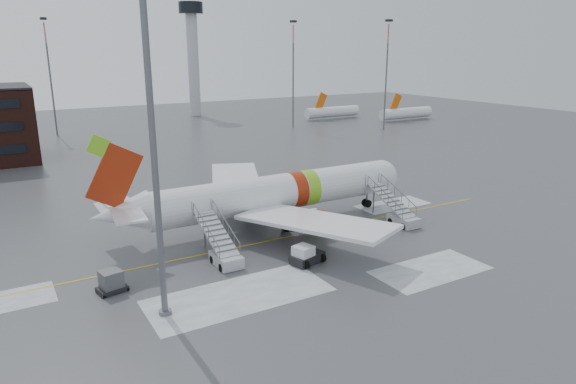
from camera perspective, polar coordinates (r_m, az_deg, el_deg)
ground at (r=50.60m, az=-4.11°, el=-5.37°), size 260.00×260.00×0.00m
airliner at (r=53.71m, az=-1.96°, el=-0.24°), size 35.03×32.97×11.18m
airstair_fwd at (r=56.09m, az=12.23°, el=-2.41°), size 2.05×7.70×3.48m
airstair_aft at (r=45.48m, az=-7.27°, el=-6.51°), size 2.05×7.70×3.48m
pushback_tug at (r=45.00m, az=2.01°, el=-7.05°), size 3.33×2.83×1.72m
uld_container at (r=42.30m, az=-19.03°, el=-9.43°), size 2.37×1.92×1.72m
light_mast_near at (r=34.00m, az=-14.99°, el=8.49°), size 1.20×1.20×27.58m
control_tower at (r=146.50m, az=-10.57°, el=15.66°), size 6.40×6.40×30.00m
light_mast_far_ne at (r=121.91m, az=0.58°, el=13.65°), size 1.20×1.20×24.25m
light_mast_far_n at (r=121.18m, az=-24.98°, el=12.22°), size 1.20×1.20×24.25m
light_mast_far_e at (r=119.99m, az=10.90°, el=13.35°), size 1.20×1.20×24.25m
distant_aircraft at (r=136.33m, az=7.60°, el=7.89°), size 35.00×18.00×8.00m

